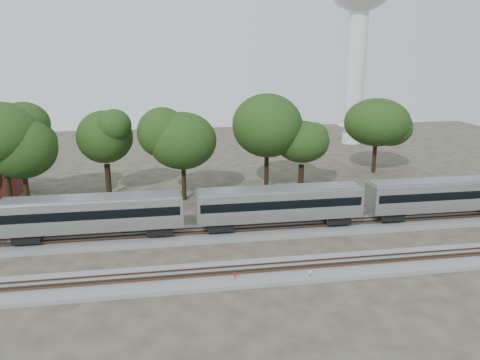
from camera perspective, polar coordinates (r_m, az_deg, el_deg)
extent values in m
plane|color=#383328|center=(46.32, -3.89, -9.58)|extent=(160.00, 160.00, 0.00)
cube|color=slate|center=(51.72, -4.55, -6.58)|extent=(160.00, 5.00, 0.40)
cube|color=brown|center=(50.88, -4.49, -6.41)|extent=(160.00, 0.08, 0.15)
cube|color=brown|center=(52.21, -4.63, -5.82)|extent=(160.00, 0.08, 0.15)
cube|color=slate|center=(42.66, -3.35, -11.60)|extent=(160.00, 5.00, 0.40)
cube|color=brown|center=(41.81, -3.25, -11.49)|extent=(160.00, 0.08, 0.15)
cube|color=brown|center=(43.09, -3.46, -10.63)|extent=(160.00, 0.08, 0.15)
cube|color=silver|center=(51.06, -17.41, -3.89)|extent=(18.44, 3.18, 3.18)
cube|color=black|center=(50.96, -17.44, -3.55)|extent=(17.80, 3.23, 0.95)
cube|color=gray|center=(50.56, -17.56, -2.13)|extent=(18.02, 2.54, 0.37)
cube|color=black|center=(53.15, -24.41, -6.21)|extent=(2.76, 2.33, 0.95)
cube|color=black|center=(51.22, -9.78, -5.78)|extent=(2.76, 2.33, 0.95)
cube|color=silver|center=(51.98, 4.82, -2.86)|extent=(18.44, 3.18, 3.18)
cube|color=black|center=(51.88, 4.83, -2.52)|extent=(17.80, 3.23, 0.95)
cube|color=gray|center=(51.49, 4.86, -1.12)|extent=(18.02, 2.54, 0.37)
cube|color=black|center=(51.52, -2.48, -5.43)|extent=(2.76, 2.33, 0.95)
cube|color=black|center=(54.62, 11.60, -4.50)|extent=(2.76, 2.33, 0.95)
cube|color=silver|center=(59.89, 23.60, -1.64)|extent=(18.44, 3.18, 3.18)
cube|color=black|center=(59.81, 23.64, -1.35)|extent=(17.80, 3.23, 0.95)
cube|color=gray|center=(59.46, 23.77, -0.13)|extent=(18.02, 2.54, 0.37)
cube|color=black|center=(57.22, 17.73, -4.01)|extent=(2.76, 2.33, 0.95)
cylinder|color=#512D19|center=(41.57, -0.65, -11.93)|extent=(0.06, 0.06, 0.93)
cylinder|color=red|center=(41.38, -0.65, -11.42)|extent=(0.33, 0.12, 0.33)
cylinder|color=#512D19|center=(42.46, 8.49, -11.53)|extent=(0.06, 0.06, 0.88)
cylinder|color=silver|center=(42.28, 8.52, -11.06)|extent=(0.31, 0.12, 0.31)
cube|color=#512D19|center=(42.09, 6.87, -12.17)|extent=(0.57, 0.44, 0.30)
cylinder|color=silver|center=(103.68, 13.83, 11.95)|extent=(3.97, 3.97, 27.76)
cone|color=silver|center=(105.02, 13.41, 5.47)|extent=(6.35, 6.35, 3.97)
cylinder|color=black|center=(65.23, -26.32, -1.21)|extent=(0.70, 0.70, 5.28)
ellipsoid|color=#1A3210|center=(63.73, -27.09, 4.97)|extent=(9.95, 9.95, 8.46)
cylinder|color=black|center=(64.13, -24.53, -1.67)|extent=(0.70, 0.70, 4.40)
ellipsoid|color=#1A3210|center=(62.77, -25.14, 3.54)|extent=(8.29, 8.29, 7.05)
cylinder|color=black|center=(67.47, -15.76, 0.01)|extent=(0.70, 0.70, 4.47)
ellipsoid|color=#1A3210|center=(66.16, -16.15, 5.08)|extent=(8.43, 8.43, 7.16)
cylinder|color=black|center=(63.46, -6.84, -0.51)|extent=(0.70, 0.70, 4.38)
ellipsoid|color=#1A3210|center=(62.08, -7.02, 4.76)|extent=(8.26, 8.26, 7.02)
cylinder|color=black|center=(67.52, 3.23, 0.87)|extent=(0.70, 0.70, 5.09)
ellipsoid|color=#1A3210|center=(66.10, 3.32, 6.67)|extent=(9.60, 9.60, 8.16)
cylinder|color=black|center=(67.37, 7.43, 0.21)|extent=(0.70, 0.70, 3.92)
ellipsoid|color=#1A3210|center=(66.17, 7.59, 4.66)|extent=(7.39, 7.39, 6.28)
cylinder|color=black|center=(80.49, 16.04, 2.48)|extent=(0.70, 0.70, 4.50)
ellipsoid|color=#1A3210|center=(79.39, 16.37, 6.78)|extent=(8.49, 8.49, 7.22)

